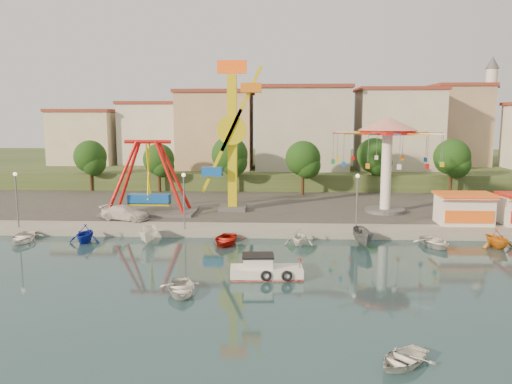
# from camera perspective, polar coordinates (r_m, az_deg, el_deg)

# --- Properties ---
(ground) EXTENTS (200.00, 200.00, 0.00)m
(ground) POSITION_cam_1_polar(r_m,az_deg,el_deg) (34.28, 1.11, -10.13)
(ground) COLOR #122E34
(ground) RESTS_ON ground
(quay_deck) EXTENTS (200.00, 100.00, 0.60)m
(quay_deck) POSITION_cam_1_polar(r_m,az_deg,el_deg) (95.08, 2.18, 2.05)
(quay_deck) COLOR #9E998E
(quay_deck) RESTS_ON ground
(asphalt_pad) EXTENTS (90.00, 28.00, 0.01)m
(asphalt_pad) POSITION_cam_1_polar(r_m,az_deg,el_deg) (63.33, 1.89, -0.91)
(asphalt_pad) COLOR #4C4944
(asphalt_pad) RESTS_ON quay_deck
(hill_terrace) EXTENTS (200.00, 60.00, 3.00)m
(hill_terrace) POSITION_cam_1_polar(r_m,az_deg,el_deg) (99.92, 2.22, 3.05)
(hill_terrace) COLOR #384C26
(hill_terrace) RESTS_ON ground
(pirate_ship_ride) EXTENTS (10.00, 5.00, 8.00)m
(pirate_ship_ride) POSITION_cam_1_polar(r_m,az_deg,el_deg) (55.24, -12.15, 1.49)
(pirate_ship_ride) COLOR #59595E
(pirate_ship_ride) RESTS_ON quay_deck
(kamikaze_tower) EXTENTS (4.98, 3.10, 16.50)m
(kamikaze_tower) POSITION_cam_1_polar(r_m,az_deg,el_deg) (55.24, -2.51, 6.01)
(kamikaze_tower) COLOR #59595E
(kamikaze_tower) RESTS_ON quay_deck
(wave_swinger) EXTENTS (11.60, 11.60, 10.40)m
(wave_swinger) POSITION_cam_1_polar(r_m,az_deg,el_deg) (56.03, 14.77, 5.40)
(wave_swinger) COLOR #59595E
(wave_swinger) RESTS_ON quay_deck
(booth_left) EXTENTS (5.40, 3.78, 3.08)m
(booth_left) POSITION_cam_1_polar(r_m,az_deg,el_deg) (52.92, 22.67, -1.73)
(booth_left) COLOR white
(booth_left) RESTS_ON quay_deck
(lamp_post_0) EXTENTS (0.14, 0.14, 5.00)m
(lamp_post_0) POSITION_cam_1_polar(r_m,az_deg,el_deg) (52.43, -25.65, -0.96)
(lamp_post_0) COLOR #59595E
(lamp_post_0) RESTS_ON quay_deck
(lamp_post_1) EXTENTS (0.14, 0.14, 5.00)m
(lamp_post_1) POSITION_cam_1_polar(r_m,az_deg,el_deg) (46.99, -8.21, -1.21)
(lamp_post_1) COLOR #59595E
(lamp_post_1) RESTS_ON quay_deck
(lamp_post_2) EXTENTS (0.14, 0.14, 5.00)m
(lamp_post_2) POSITION_cam_1_polar(r_m,az_deg,el_deg) (46.69, 11.45, -1.35)
(lamp_post_2) COLOR #59595E
(lamp_post_2) RESTS_ON quay_deck
(tree_0) EXTENTS (4.60, 4.60, 7.19)m
(tree_0) POSITION_cam_1_polar(r_m,az_deg,el_deg) (74.68, -18.42, 3.85)
(tree_0) COLOR #382314
(tree_0) RESTS_ON quay_deck
(tree_1) EXTENTS (4.35, 4.35, 6.80)m
(tree_1) POSITION_cam_1_polar(r_m,az_deg,el_deg) (70.99, -11.06, 3.69)
(tree_1) COLOR #382314
(tree_1) RESTS_ON quay_deck
(tree_2) EXTENTS (5.02, 5.02, 7.85)m
(tree_2) POSITION_cam_1_polar(r_m,az_deg,el_deg) (68.81, -3.03, 4.28)
(tree_2) COLOR #382314
(tree_2) RESTS_ON quay_deck
(tree_3) EXTENTS (4.68, 4.68, 7.32)m
(tree_3) POSITION_cam_1_polar(r_m,az_deg,el_deg) (67.13, 5.39, 3.84)
(tree_3) COLOR #382314
(tree_3) RESTS_ON quay_deck
(tree_4) EXTENTS (4.86, 4.86, 7.60)m
(tree_4) POSITION_cam_1_polar(r_m,az_deg,el_deg) (71.24, 13.37, 4.07)
(tree_4) COLOR #382314
(tree_4) RESTS_ON quay_deck
(tree_5) EXTENTS (4.83, 4.83, 7.54)m
(tree_5) POSITION_cam_1_polar(r_m,az_deg,el_deg) (72.02, 21.49, 3.73)
(tree_5) COLOR #382314
(tree_5) RESTS_ON quay_deck
(building_0) EXTENTS (9.26, 9.53, 11.87)m
(building_0) POSITION_cam_1_polar(r_m,az_deg,el_deg) (85.71, -20.97, 6.58)
(building_0) COLOR beige
(building_0) RESTS_ON hill_terrace
(building_1) EXTENTS (12.33, 9.01, 8.63)m
(building_1) POSITION_cam_1_polar(r_m,az_deg,el_deg) (86.83, -12.16, 5.90)
(building_1) COLOR silver
(building_1) RESTS_ON hill_terrace
(building_2) EXTENTS (11.95, 9.28, 11.23)m
(building_2) POSITION_cam_1_polar(r_m,az_deg,el_deg) (84.95, -3.42, 6.90)
(building_2) COLOR tan
(building_2) RESTS_ON hill_terrace
(building_3) EXTENTS (12.59, 10.50, 9.20)m
(building_3) POSITION_cam_1_polar(r_m,az_deg,el_deg) (81.48, 6.08, 6.08)
(building_3) COLOR beige
(building_3) RESTS_ON hill_terrace
(building_4) EXTENTS (10.75, 9.23, 9.24)m
(building_4) POSITION_cam_1_polar(r_m,az_deg,el_deg) (86.67, 14.93, 6.00)
(building_4) COLOR beige
(building_4) RESTS_ON hill_terrace
(building_5) EXTENTS (12.77, 10.96, 11.21)m
(building_5) POSITION_cam_1_polar(r_m,az_deg,el_deg) (88.62, 23.69, 6.26)
(building_5) COLOR tan
(building_5) RESTS_ON hill_terrace
(minaret) EXTENTS (2.80, 2.80, 18.00)m
(minaret) POSITION_cam_1_polar(r_m,az_deg,el_deg) (93.34, 25.14, 8.68)
(minaret) COLOR silver
(minaret) RESTS_ON hill_terrace
(cabin_motorboat) EXTENTS (5.07, 2.22, 1.75)m
(cabin_motorboat) POSITION_cam_1_polar(r_m,az_deg,el_deg) (34.82, 0.99, -9.02)
(cabin_motorboat) COLOR white
(cabin_motorboat) RESTS_ON ground
(rowboat_a) EXTENTS (3.39, 4.15, 0.75)m
(rowboat_a) POSITION_cam_1_polar(r_m,az_deg,el_deg) (32.15, -8.60, -10.79)
(rowboat_a) COLOR silver
(rowboat_a) RESTS_ON ground
(rowboat_b) EXTENTS (3.67, 3.64, 0.62)m
(rowboat_b) POSITION_cam_1_polar(r_m,az_deg,el_deg) (24.30, 16.42, -17.81)
(rowboat_b) COLOR silver
(rowboat_b) RESTS_ON ground
(van) EXTENTS (5.38, 3.35, 1.45)m
(van) POSITION_cam_1_polar(r_m,az_deg,el_deg) (52.68, -14.74, -2.31)
(van) COLOR silver
(van) RESTS_ON quay_deck
(moored_boat_0) EXTENTS (3.52, 4.46, 0.83)m
(moored_boat_0) POSITION_cam_1_polar(r_m,az_deg,el_deg) (49.20, -25.12, -4.68)
(moored_boat_0) COLOR white
(moored_boat_0) RESTS_ON ground
(moored_boat_1) EXTENTS (2.69, 3.11, 1.63)m
(moored_boat_1) POSITION_cam_1_polar(r_m,az_deg,el_deg) (46.75, -18.98, -4.49)
(moored_boat_1) COLOR #1323A7
(moored_boat_1) RESTS_ON ground
(moored_boat_2) EXTENTS (1.76, 3.80, 1.42)m
(moored_boat_2) POSITION_cam_1_polar(r_m,az_deg,el_deg) (44.98, -12.17, -4.86)
(moored_boat_2) COLOR white
(moored_boat_2) RESTS_ON ground
(moored_boat_3) EXTENTS (3.18, 4.21, 0.82)m
(moored_boat_3) POSITION_cam_1_polar(r_m,az_deg,el_deg) (43.82, -3.52, -5.44)
(moored_boat_3) COLOR #B0160E
(moored_boat_3) RESTS_ON ground
(moored_boat_4) EXTENTS (2.94, 3.26, 1.53)m
(moored_boat_4) POSITION_cam_1_polar(r_m,az_deg,el_deg) (43.52, 4.97, -5.07)
(moored_boat_4) COLOR white
(moored_boat_4) RESTS_ON ground
(moored_boat_5) EXTENTS (1.63, 4.00, 1.52)m
(moored_boat_5) POSITION_cam_1_polar(r_m,az_deg,el_deg) (44.08, 12.13, -5.06)
(moored_boat_5) COLOR #595A5E
(moored_boat_5) RESTS_ON ground
(moored_boat_6) EXTENTS (3.53, 4.38, 0.80)m
(moored_boat_6) POSITION_cam_1_polar(r_m,az_deg,el_deg) (45.57, 19.80, -5.40)
(moored_boat_6) COLOR silver
(moored_boat_6) RESTS_ON ground
(moored_boat_7) EXTENTS (3.32, 3.63, 1.63)m
(moored_boat_7) POSITION_cam_1_polar(r_m,az_deg,el_deg) (47.25, 25.83, -4.75)
(moored_boat_7) COLOR orange
(moored_boat_7) RESTS_ON ground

